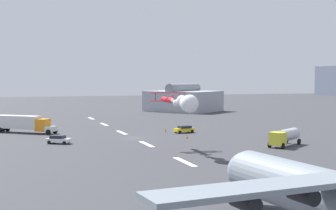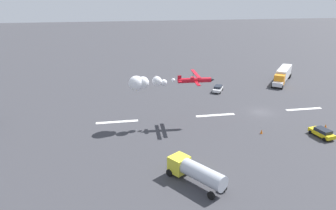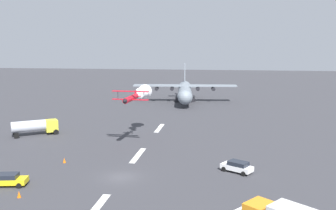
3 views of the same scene
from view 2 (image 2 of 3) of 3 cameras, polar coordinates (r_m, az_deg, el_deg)
ground_plane at (r=67.02m, az=16.65°, el=-1.24°), size 440.00×440.00×0.00m
runway_stripe_2 at (r=71.86m, az=23.67°, el=-0.69°), size 8.00×0.90×0.01m
runway_stripe_3 at (r=63.33m, az=8.68°, el=-1.85°), size 8.00×0.90×0.01m
runway_stripe_4 at (r=60.20m, az=-9.32°, el=-3.07°), size 8.00×0.90×0.01m
stunt_biplane_red at (r=55.81m, az=-3.20°, el=4.17°), size 15.81×6.23×2.77m
semi_truck_orange at (r=91.12m, az=20.35°, el=5.30°), size 11.38×13.19×3.70m
fuel_tanker_truck at (r=40.78m, az=5.08°, el=-12.06°), size 6.79×8.24×2.90m
followme_car_yellow at (r=78.19m, az=9.16°, el=3.01°), size 3.71×4.54×1.52m
airport_staff_sedan at (r=59.32m, az=26.43°, el=-4.53°), size 2.68×4.64×1.52m
traffic_cone_near at (r=63.62m, az=26.97°, el=-3.44°), size 0.44×0.44×0.75m
traffic_cone_far at (r=56.90m, az=16.81°, el=-4.70°), size 0.44×0.44×0.75m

